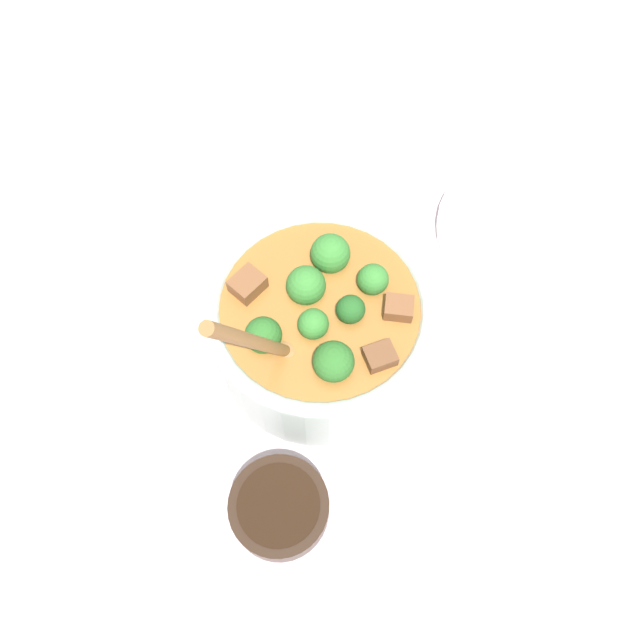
# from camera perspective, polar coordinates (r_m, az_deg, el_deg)

# --- Properties ---
(ground_plane) EXTENTS (4.00, 4.00, 0.00)m
(ground_plane) POSITION_cam_1_polar(r_m,az_deg,el_deg) (0.72, -0.00, -2.44)
(ground_plane) COLOR silver
(stew_bowl) EXTENTS (0.23, 0.25, 0.28)m
(stew_bowl) POSITION_cam_1_polar(r_m,az_deg,el_deg) (0.66, -0.01, -0.30)
(stew_bowl) COLOR #B2C6BC
(stew_bowl) RESTS_ON ground_plane
(condiment_bowl) EXTENTS (0.10, 0.10, 0.04)m
(condiment_bowl) POSITION_cam_1_polar(r_m,az_deg,el_deg) (0.65, -3.74, -16.73)
(condiment_bowl) COLOR black
(condiment_bowl) RESTS_ON ground_plane
(empty_plate) EXTENTS (0.23, 0.23, 0.02)m
(empty_plate) POSITION_cam_1_polar(r_m,az_deg,el_deg) (0.83, 18.60, 7.83)
(empty_plate) COLOR white
(empty_plate) RESTS_ON ground_plane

